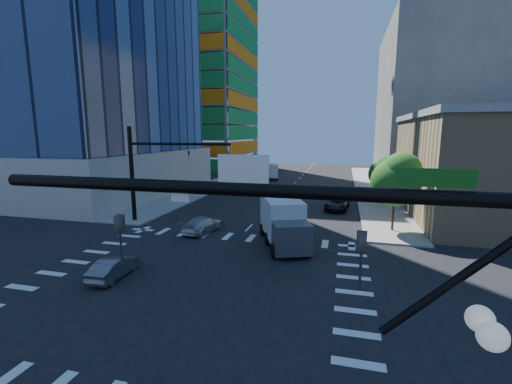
% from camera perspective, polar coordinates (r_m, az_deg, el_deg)
% --- Properties ---
extents(ground, '(160.00, 160.00, 0.00)m').
position_cam_1_polar(ground, '(20.76, -10.45, -14.61)').
color(ground, black).
rests_on(ground, ground).
extents(road_markings, '(20.00, 20.00, 0.01)m').
position_cam_1_polar(road_markings, '(20.75, -10.45, -14.59)').
color(road_markings, silver).
rests_on(road_markings, ground).
extents(sidewalk_ne, '(5.00, 60.00, 0.15)m').
position_cam_1_polar(sidewalk_ne, '(57.86, 18.59, 0.87)').
color(sidewalk_ne, gray).
rests_on(sidewalk_ne, ground).
extents(sidewalk_nw, '(5.00, 60.00, 0.15)m').
position_cam_1_polar(sidewalk_nw, '(61.29, -5.40, 1.81)').
color(sidewalk_nw, gray).
rests_on(sidewalk_nw, ground).
extents(construction_building, '(25.16, 34.50, 70.60)m').
position_cam_1_polar(construction_building, '(88.14, -10.25, 20.14)').
color(construction_building, gray).
rests_on(construction_building, ground).
extents(bg_building_ne, '(24.00, 30.00, 28.00)m').
position_cam_1_polar(bg_building_ne, '(74.70, 29.82, 12.72)').
color(bg_building_ne, '#625E58').
rests_on(bg_building_ne, ground).
extents(signal_mast_se, '(10.51, 2.48, 9.00)m').
position_cam_1_polar(signal_mast_se, '(7.02, 35.19, -22.04)').
color(signal_mast_se, black).
rests_on(signal_mast_se, sidewalk_se).
extents(signal_mast_nw, '(10.20, 0.40, 9.00)m').
position_cam_1_polar(signal_mast_nw, '(34.00, -17.96, 4.20)').
color(signal_mast_nw, black).
rests_on(signal_mast_nw, sidewalk_nw).
extents(tree_south, '(4.16, 4.16, 6.82)m').
position_cam_1_polar(tree_south, '(31.53, 22.49, 2.06)').
color(tree_south, '#382316').
rests_on(tree_south, sidewalk_ne).
extents(tree_north, '(3.54, 3.52, 5.78)m').
position_cam_1_polar(tree_north, '(43.48, 20.70, 3.17)').
color(tree_north, '#382316').
rests_on(tree_north, sidewalk_ne).
extents(car_nb_far, '(2.92, 5.26, 1.39)m').
position_cam_1_polar(car_nb_far, '(39.53, 13.38, -1.91)').
color(car_nb_far, black).
rests_on(car_nb_far, ground).
extents(car_sb_near, '(2.70, 4.90, 1.35)m').
position_cam_1_polar(car_sb_near, '(30.27, -8.78, -5.36)').
color(car_sb_near, silver).
rests_on(car_sb_near, ground).
extents(car_sb_mid, '(2.84, 4.27, 1.35)m').
position_cam_1_polar(car_sb_mid, '(53.23, -2.65, 1.29)').
color(car_sb_mid, '#A0A4A8').
rests_on(car_sb_mid, ground).
extents(car_sb_cross, '(1.51, 3.84, 1.24)m').
position_cam_1_polar(car_sb_cross, '(22.51, -22.57, -11.53)').
color(car_sb_cross, '#56565B').
rests_on(car_sb_cross, ground).
extents(box_truck_near, '(5.10, 7.27, 3.51)m').
position_cam_1_polar(box_truck_near, '(26.29, 4.72, -5.61)').
color(box_truck_near, black).
rests_on(box_truck_near, ground).
extents(box_truck_far, '(4.54, 6.18, 2.98)m').
position_cam_1_polar(box_truck_far, '(64.27, 2.04, 3.33)').
color(box_truck_far, black).
rests_on(box_truck_far, ground).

